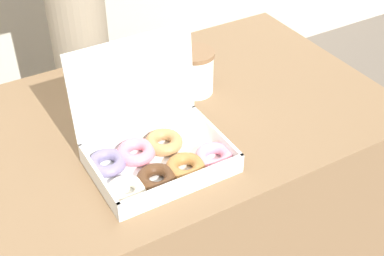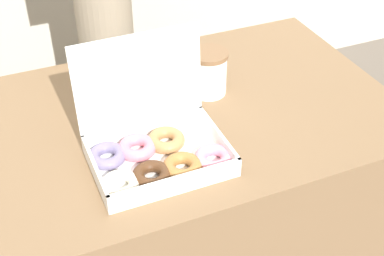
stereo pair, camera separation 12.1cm
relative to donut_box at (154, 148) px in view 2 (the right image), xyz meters
name	(u,v)px [view 2 (the right image)]	position (x,y,z in m)	size (l,w,h in m)	color
table	(179,206)	(0.12, 0.16, -0.39)	(1.18, 0.74, 0.71)	brown
donut_box	(154,148)	(0.00, 0.00, 0.00)	(0.35, 0.25, 0.28)	white
coffee_cup	(209,72)	(0.24, 0.22, 0.02)	(0.10, 0.10, 0.13)	white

